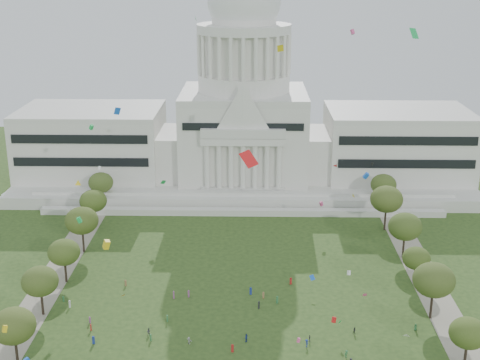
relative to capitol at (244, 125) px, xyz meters
The scene contains 26 objects.
ground 115.76m from the capitol, 90.00° to the right, with size 400.00×400.00×0.00m, color #29431A.
capitol is the anchor object (origin of this frame).
path_left 98.93m from the capitol, 119.87° to the right, with size 8.00×160.00×0.04m, color gray.
path_right 98.93m from the capitol, 60.13° to the right, with size 8.00×160.00×0.04m, color gray.
row_tree_l_1 125.32m from the capitol, 110.71° to the right, with size 8.86×8.86×12.59m.
row_tree_r_1 125.12m from the capitol, 68.16° to the right, with size 7.58×7.58×10.78m.
row_tree_l_2 107.19m from the capitol, 115.07° to the right, with size 8.42×8.42×11.97m.
row_tree_r_2 106.56m from the capitol, 65.33° to the right, with size 9.55×9.55×13.58m.
row_tree_l_3 92.14m from the capitol, 118.96° to the right, with size 8.12×8.12×11.55m.
row_tree_r_3 91.98m from the capitol, 60.70° to the right, with size 7.01×7.01×9.98m.
row_tree_l_4 76.50m from the capitol, 125.78° to the right, with size 9.29×9.29×13.21m.
row_tree_r_4 78.81m from the capitol, 54.84° to the right, with size 9.19×9.19×13.06m.
row_tree_l_5 63.64m from the capitol, 136.72° to the right, with size 8.33×8.33×11.85m.
row_tree_r_5 62.67m from the capitol, 44.94° to the right, with size 9.82×9.82×13.96m.
row_tree_l_6 54.69m from the capitol, 152.45° to the right, with size 8.19×8.19×11.64m.
row_tree_r_6 54.32m from the capitol, 28.99° to the right, with size 8.42×8.42×11.97m.
person_0 111.10m from the capitol, 68.72° to the right, with size 0.79×0.52×1.62m, color #33723F.
person_2 108.64m from the capitol, 75.94° to the right, with size 0.77×0.47×1.58m, color #26262B.
person_3 111.86m from the capitol, 82.19° to the right, with size 1.15×0.59×1.77m, color navy.
person_4 109.14m from the capitol, 88.86° to the right, with size 1.15×0.63×1.96m, color navy.
person_5 110.61m from the capitol, 95.35° to the right, with size 1.49×0.59×1.61m, color silver.
person_8 108.59m from the capitol, 100.44° to the right, with size 0.81×0.50×1.66m, color #4C4C51.
person_9 116.83m from the capitol, 78.52° to the right, with size 1.09×0.56×1.69m, color #33723F.
person_10 109.83m from the capitol, 81.59° to the right, with size 0.88×0.48×1.50m, color #4C4C51.
distant_crowd 103.56m from the capitol, 97.07° to the right, with size 65.82×39.91×1.89m.
kite_swarm 109.02m from the capitol, 88.16° to the right, with size 86.56×104.22×64.74m.
Camera 1 is at (3.25, -118.86, 77.91)m, focal length 50.00 mm.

